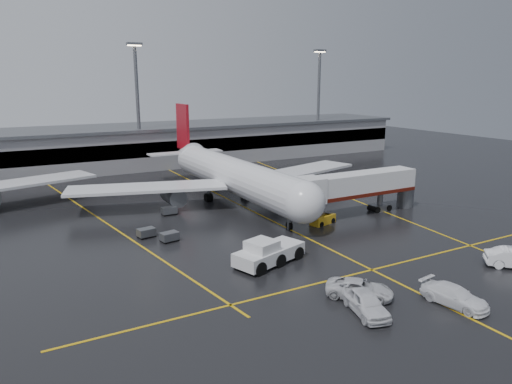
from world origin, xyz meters
TOP-DOWN VIEW (x-y plane):
  - ground at (0.00, 0.00)m, footprint 220.00×220.00m
  - apron_line_centre at (0.00, 0.00)m, footprint 0.25×90.00m
  - apron_line_stop at (0.00, -22.00)m, footprint 60.00×0.25m
  - apron_line_left at (-20.00, 10.00)m, footprint 9.99×69.35m
  - apron_line_right at (18.00, 10.00)m, footprint 7.57×69.64m
  - terminal at (0.00, 47.93)m, footprint 122.00×19.00m
  - light_mast_mid at (-5.00, 42.00)m, footprint 3.00×1.20m
  - light_mast_right at (40.00, 42.00)m, footprint 3.00×1.20m
  - main_airliner at (0.00, 9.70)m, footprint 48.80×45.60m
  - jet_bridge at (11.87, -6.00)m, footprint 19.90×3.40m
  - pushback_tractor at (-8.17, -15.60)m, footprint 8.40×5.40m
  - belt_loader at (5.11, -7.10)m, footprint 3.94×2.52m
  - service_van_a at (-5.18, -26.07)m, footprint 5.83×5.92m
  - service_van_b at (0.76, -30.99)m, footprint 3.16×5.97m
  - service_van_d at (-6.64, -28.51)m, footprint 3.49×5.81m
  - baggage_cart_a at (-14.66, -4.18)m, footprint 2.20×1.63m
  - baggage_cart_b at (-16.58, -1.42)m, footprint 2.18×1.60m
  - baggage_cart_c at (-11.03, 6.63)m, footprint 2.03×1.34m

SIDE VIEW (x-z plane):
  - ground at x=0.00m, z-range 0.00..0.00m
  - apron_line_centre at x=0.00m, z-range 0.00..0.02m
  - apron_line_stop at x=0.00m, z-range 0.00..0.02m
  - apron_line_left at x=-20.00m, z-range 0.00..0.02m
  - apron_line_right at x=18.00m, z-range 0.00..0.02m
  - belt_loader at x=5.11m, z-range -0.59..1.73m
  - baggage_cart_a at x=-14.66m, z-range 0.07..1.19m
  - baggage_cart_b at x=-16.58m, z-range 0.07..1.19m
  - baggage_cart_c at x=-11.03m, z-range 0.07..1.19m
  - service_van_a at x=-5.18m, z-range 0.00..1.58m
  - service_van_b at x=0.76m, z-range 0.00..1.65m
  - service_van_d at x=-6.64m, z-range 0.00..1.85m
  - pushback_tractor at x=-8.17m, z-range -0.28..2.51m
  - jet_bridge at x=11.87m, z-range 0.91..6.96m
  - main_airliner at x=0.00m, z-range -2.84..11.26m
  - terminal at x=0.00m, z-range 0.02..8.62m
  - light_mast_mid at x=-5.00m, z-range 1.75..27.20m
  - light_mast_right at x=40.00m, z-range 1.75..27.20m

